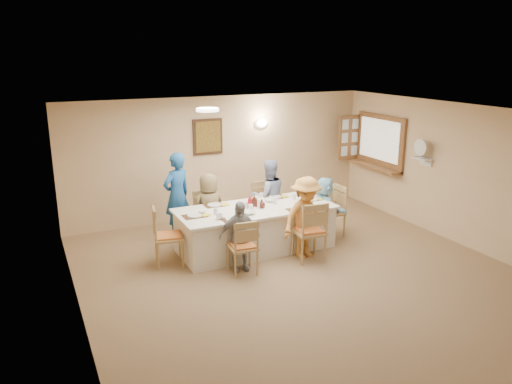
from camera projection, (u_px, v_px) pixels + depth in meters
name	position (u px, v px, depth m)	size (l,w,h in m)	color
ground	(307.00, 279.00, 7.63)	(7.00, 7.00, 0.00)	#957556
room_walls	(310.00, 183.00, 7.22)	(7.00, 7.00, 7.00)	tan
wall_picture	(208.00, 137.00, 10.06)	(0.62, 0.05, 0.72)	#412817
wall_sconce	(262.00, 123.00, 10.48)	(0.26, 0.09, 0.18)	white
ceiling_light	(207.00, 110.00, 7.85)	(0.36, 0.36, 0.05)	white
serving_hatch	(380.00, 142.00, 10.63)	(0.06, 1.50, 1.15)	brown
hatch_sill	(374.00, 166.00, 10.73)	(0.30, 1.50, 0.05)	brown
shutter_door	(349.00, 137.00, 11.19)	(0.55, 0.04, 1.00)	brown
fan_shelf	(422.00, 158.00, 9.45)	(0.22, 0.36, 0.03)	white
desk_fan	(422.00, 151.00, 9.40)	(0.30, 0.30, 0.28)	#A5A5A8
dining_table	(255.00, 228.00, 8.70)	(2.74, 1.16, 0.76)	white
chair_back_left	(207.00, 216.00, 9.13)	(0.43, 0.43, 0.90)	tan
chair_back_right	(266.00, 207.00, 9.62)	(0.45, 0.45, 0.95)	tan
chair_front_left	(243.00, 245.00, 7.73)	(0.43, 0.43, 0.90)	tan
chair_front_right	(309.00, 230.00, 8.21)	(0.50, 0.50, 1.03)	tan
chair_left_end	(169.00, 236.00, 8.03)	(0.47, 0.47, 0.99)	tan
chair_right_end	(330.00, 211.00, 9.31)	(0.46, 0.46, 0.96)	tan
diner_back_left	(209.00, 208.00, 8.97)	(0.65, 0.45, 1.28)	olive
diner_back_right	(269.00, 196.00, 9.45)	(0.74, 0.60, 1.42)	#8994B7
diner_front_left	(239.00, 236.00, 7.81)	(0.70, 0.37, 1.14)	#969598
diner_front_right	(306.00, 218.00, 8.27)	(0.98, 0.68, 1.39)	gold
diner_right_end	(325.00, 207.00, 9.23)	(0.39, 1.08, 1.15)	#A2E0FA
caregiver	(177.00, 196.00, 9.15)	(0.69, 0.59, 1.61)	#205DA4
placemat_fl	(233.00, 219.00, 7.98)	(0.36, 0.27, 0.01)	#472B19
plate_fl	(233.00, 219.00, 7.98)	(0.24, 0.24, 0.02)	white
napkin_fl	(244.00, 218.00, 8.01)	(0.13, 0.13, 0.01)	gold
placemat_fr	(298.00, 210.00, 8.48)	(0.37, 0.27, 0.01)	#472B19
plate_fr	(298.00, 209.00, 8.47)	(0.24, 0.24, 0.02)	white
napkin_fr	(309.00, 209.00, 8.50)	(0.15, 0.15, 0.01)	gold
placemat_bl	(214.00, 205.00, 8.71)	(0.35, 0.26, 0.01)	#472B19
plate_bl	(214.00, 205.00, 8.71)	(0.24, 0.24, 0.02)	white
napkin_bl	(225.00, 204.00, 8.74)	(0.14, 0.14, 0.01)	gold
placemat_br	(275.00, 197.00, 9.21)	(0.38, 0.28, 0.01)	#472B19
plate_br	(275.00, 197.00, 9.20)	(0.24, 0.24, 0.01)	white
napkin_br	(285.00, 196.00, 9.24)	(0.14, 0.14, 0.01)	gold
placemat_le	(195.00, 216.00, 8.14)	(0.38, 0.28, 0.01)	#472B19
plate_le	(195.00, 216.00, 8.14)	(0.24, 0.24, 0.02)	white
napkin_le	(206.00, 215.00, 8.17)	(0.13, 0.13, 0.01)	gold
placemat_re	(311.00, 200.00, 9.06)	(0.34, 0.25, 0.01)	#472B19
plate_re	(311.00, 199.00, 9.05)	(0.25, 0.25, 0.02)	white
napkin_re	(321.00, 199.00, 9.08)	(0.15, 0.15, 0.01)	gold
teacup_a	(220.00, 217.00, 7.98)	(0.13, 0.13, 0.09)	white
teacup_b	(261.00, 195.00, 9.22)	(0.11, 0.11, 0.08)	white
bowl_a	(249.00, 213.00, 8.24)	(0.26, 0.26, 0.05)	white
bowl_b	(270.00, 200.00, 8.93)	(0.23, 0.23, 0.06)	white
condiment_ketchup	(250.00, 202.00, 8.55)	(0.11, 0.11, 0.23)	#AF0F17
condiment_brown	(254.00, 201.00, 8.64)	(0.12, 0.12, 0.21)	#451B12
condiment_malt	(262.00, 204.00, 8.56)	(0.14, 0.14, 0.16)	#451B12
drinking_glass	(246.00, 205.00, 8.56)	(0.07, 0.07, 0.10)	silver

